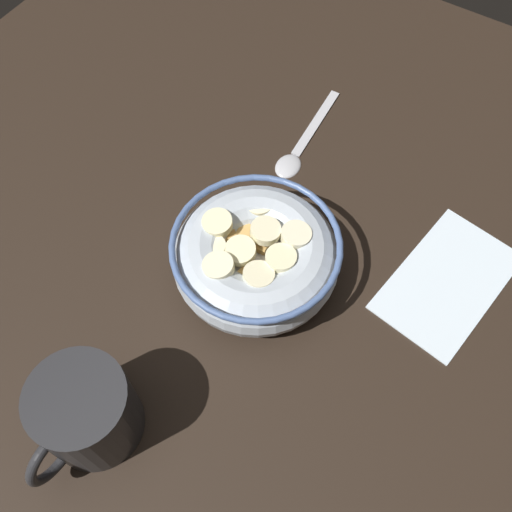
{
  "coord_description": "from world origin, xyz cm",
  "views": [
    {
      "loc": [
        22.5,
        14.14,
        48.76
      ],
      "look_at": [
        0.0,
        0.0,
        3.0
      ],
      "focal_mm": 40.92,
      "sensor_mm": 36.0,
      "label": 1
    }
  ],
  "objects_px": {
    "spoon": "(298,149)",
    "folded_napkin": "(448,281)",
    "coffee_mug": "(86,413)",
    "cereal_bowl": "(256,256)"
  },
  "relations": [
    {
      "from": "spoon",
      "to": "folded_napkin",
      "type": "height_order",
      "value": "spoon"
    },
    {
      "from": "spoon",
      "to": "folded_napkin",
      "type": "relative_size",
      "value": 0.97
    },
    {
      "from": "spoon",
      "to": "folded_napkin",
      "type": "bearing_deg",
      "value": 72.28
    },
    {
      "from": "spoon",
      "to": "coffee_mug",
      "type": "distance_m",
      "value": 0.35
    },
    {
      "from": "cereal_bowl",
      "to": "folded_napkin",
      "type": "height_order",
      "value": "cereal_bowl"
    },
    {
      "from": "cereal_bowl",
      "to": "spoon",
      "type": "xyz_separation_m",
      "value": [
        -0.15,
        -0.04,
        -0.03
      ]
    },
    {
      "from": "cereal_bowl",
      "to": "coffee_mug",
      "type": "relative_size",
      "value": 1.5
    },
    {
      "from": "cereal_bowl",
      "to": "coffee_mug",
      "type": "height_order",
      "value": "coffee_mug"
    },
    {
      "from": "coffee_mug",
      "to": "folded_napkin",
      "type": "relative_size",
      "value": 0.71
    },
    {
      "from": "cereal_bowl",
      "to": "folded_napkin",
      "type": "bearing_deg",
      "value": 118.63
    }
  ]
}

